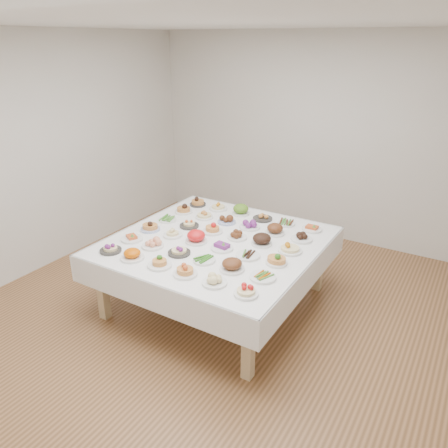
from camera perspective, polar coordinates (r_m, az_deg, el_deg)
The scene contains 38 objects.
room_envelope at distance 3.96m, azimuth -0.15°, elevation 10.81°, with size 5.02×5.02×2.81m.
display_table at distance 4.55m, azimuth -0.99°, elevation -2.95°, with size 2.06×2.06×0.75m.
dish_0 at distance 4.40m, azimuth -14.63°, elevation -2.91°, with size 0.21×0.21×0.11m.
dish_1 at distance 4.21m, azimuth -11.91°, elevation -3.80°, with size 0.22×0.22×0.12m.
dish_2 at distance 4.03m, azimuth -8.42°, elevation -4.89°, with size 0.22×0.22×0.11m.
dish_3 at distance 3.87m, azimuth -5.12°, elevation -5.95°, with size 0.21×0.21×0.12m.
dish_4 at distance 3.72m, azimuth -1.26°, elevation -7.28°, with size 0.21×0.21×0.10m.
dish_5 at distance 3.57m, azimuth 2.90°, elevation -8.57°, with size 0.20×0.20×0.11m.
dish_6 at distance 4.61m, azimuth -11.96°, elevation -1.70°, with size 0.22×0.22×0.09m.
dish_7 at distance 4.41m, azimuth -9.31°, elevation -2.44°, with size 0.22×0.22×0.10m.
dish_8 at distance 4.23m, azimuth -5.90°, elevation -3.17°, with size 0.23×0.23×0.13m.
dish_9 at distance 4.10m, azimuth -2.61°, elevation -4.61°, with size 0.21×0.21×0.05m.
dish_10 at distance 3.92m, azimuth 1.06°, elevation -5.21°, with size 0.22×0.22×0.13m.
dish_11 at distance 3.83m, azimuth 5.09°, elevation -6.80°, with size 0.23×0.23×0.05m.
dish_12 at distance 4.80m, azimuth -9.63°, elevation -0.20°, with size 0.21×0.21×0.12m.
dish_13 at distance 4.62m, azimuth -6.75°, elevation -1.07°, with size 0.20×0.20×0.11m.
dish_14 at distance 4.46m, azimuth -3.66°, elevation -1.65°, with size 0.23×0.23×0.13m.
dish_15 at distance 4.32m, azimuth -0.27°, elevation -2.92°, with size 0.22×0.22×0.09m.
dish_16 at distance 4.18m, azimuth 3.13°, elevation -4.00°, with size 0.23×0.23×0.06m.
dish_17 at distance 4.06m, azimuth 6.89°, elevation -4.48°, with size 0.20×0.20×0.12m.
dish_18 at distance 5.03m, azimuth -7.38°, elevation 0.62°, with size 0.20×0.20×0.05m.
dish_19 at distance 4.84m, azimuth -4.57°, elevation 0.09°, with size 0.21×0.21×0.10m.
dish_20 at distance 4.68m, azimuth -1.52°, elevation -0.37°, with size 0.23×0.22×0.14m.
dish_21 at distance 4.55m, azimuth 1.72°, elevation -1.42°, with size 0.20×0.20×0.09m.
dish_22 at distance 4.41m, azimuth 4.97°, elevation -1.98°, with size 0.22×0.22×0.13m.
dish_23 at distance 4.30m, azimuth 8.65°, elevation -2.86°, with size 0.24×0.24×0.13m.
dish_24 at distance 5.23m, azimuth -5.31°, elevation 2.13°, with size 0.21×0.21×0.13m.
dish_25 at distance 5.06m, azimuth -2.59°, elevation 1.27°, with size 0.20×0.20×0.11m.
dish_26 at distance 4.92m, azimuth 0.35°, elevation 0.65°, with size 0.20×0.20×0.10m.
dish_27 at distance 4.80m, azimuth 3.37°, elevation -0.08°, with size 0.23×0.23×0.10m.
dish_28 at distance 4.67m, azimuth 6.68°, elevation -0.55°, with size 0.23×0.23×0.14m.
dish_29 at distance 4.57m, azimuth 10.10°, elevation -1.70°, with size 0.22×0.22×0.09m.
dish_30 at distance 5.46m, azimuth -3.44°, elevation 3.00°, with size 0.20×0.20×0.12m.
dish_31 at distance 5.31m, azimuth -0.75°, elevation 2.45°, with size 0.22×0.22×0.12m.
dish_32 at distance 5.16m, azimuth 2.21°, elevation 1.88°, with size 0.22×0.22×0.13m.
dish_33 at distance 5.04m, azimuth 5.06°, elevation 0.94°, with size 0.22×0.22×0.09m.
dish_34 at distance 4.93m, azimuth 8.11°, elevation 0.15°, with size 0.20×0.20×0.05m.
dish_35 at distance 4.84m, azimuth 11.41°, elevation -0.45°, with size 0.21×0.21×0.09m.
Camera 1 is at (2.03, -3.30, 2.67)m, focal length 35.00 mm.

